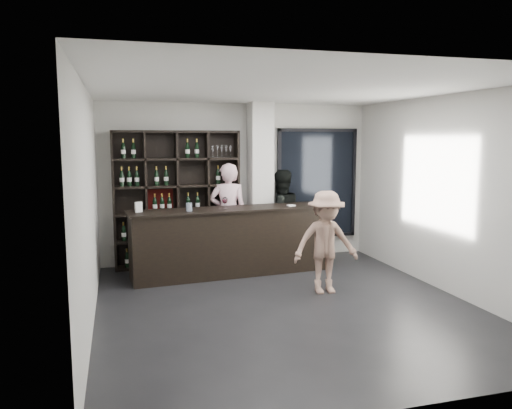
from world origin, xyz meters
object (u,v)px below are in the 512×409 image
object	(u,v)px
taster_black	(280,216)
customer	(326,242)
taster_pink	(228,214)
tasting_counter	(232,241)
wine_shelf	(177,199)

from	to	relation	value
taster_black	customer	distance (m)	2.00
taster_pink	customer	size ratio (longest dim) A/B	1.21
taster_pink	taster_black	xyz separation A→B (m)	(0.98, 0.00, -0.07)
taster_pink	customer	world-z (taller)	taster_pink
tasting_counter	taster_black	world-z (taller)	taster_black
wine_shelf	taster_black	world-z (taller)	wine_shelf
taster_pink	customer	bearing A→B (deg)	129.03
tasting_counter	taster_black	xyz separation A→B (m)	(1.06, 0.65, 0.29)
tasting_counter	taster_black	size ratio (longest dim) A/B	2.00
tasting_counter	taster_pink	world-z (taller)	taster_pink
tasting_counter	wine_shelf	bearing A→B (deg)	129.64
tasting_counter	taster_pink	distance (m)	0.75
wine_shelf	tasting_counter	xyz separation A→B (m)	(0.80, -0.82, -0.64)
wine_shelf	tasting_counter	size ratio (longest dim) A/B	0.71
taster_pink	customer	xyz separation A→B (m)	(1.02, -2.00, -0.16)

